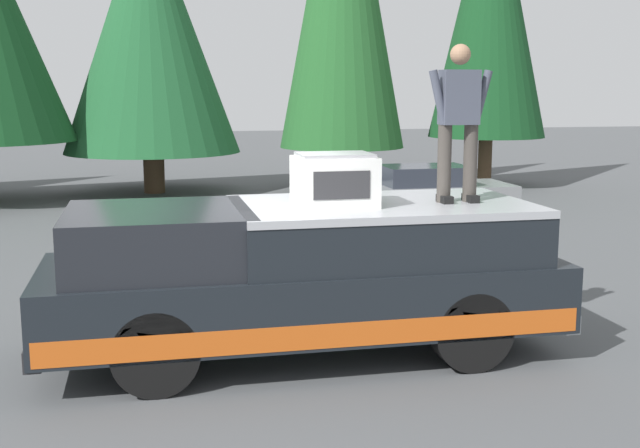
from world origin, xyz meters
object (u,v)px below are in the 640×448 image
Objects in this scene: compressor_unit at (334,180)px; pickup_truck at (303,276)px; parked_car_grey at (421,192)px; person_on_truck_bed at (459,119)px.

pickup_truck is at bearing 63.81° from compressor_unit.
compressor_unit is at bearing -116.19° from pickup_truck.
compressor_unit is (-0.15, -0.31, 1.05)m from pickup_truck.
pickup_truck reaches higher than parked_car_grey.
compressor_unit is at bearing 91.05° from person_on_truck_bed.
pickup_truck is 1.35× the size of parked_car_grey.
pickup_truck is 6.60× the size of compressor_unit.
compressor_unit reaches higher than pickup_truck.
person_on_truck_bed is (-0.12, -1.68, 1.68)m from pickup_truck.
compressor_unit is at bearing 154.89° from parked_car_grey.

